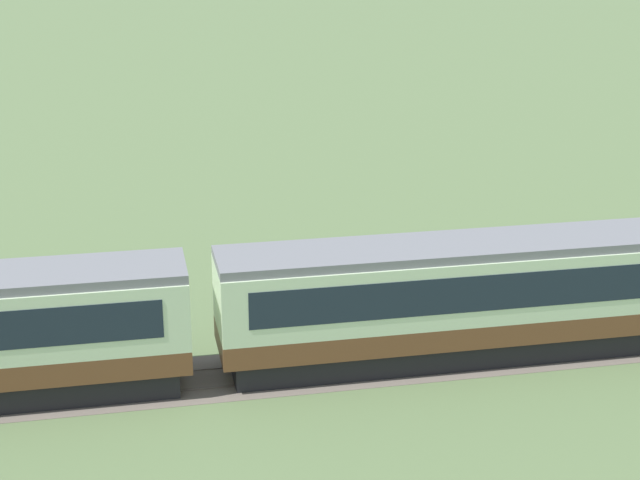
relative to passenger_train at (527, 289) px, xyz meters
The scene contains 2 objects.
passenger_train is the anchor object (origin of this frame).
railway_track 4.40m from the passenger_train, ahead, with size 160.99×3.60×0.04m.
Camera 1 is at (-44.88, -30.88, 14.90)m, focal length 55.00 mm.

